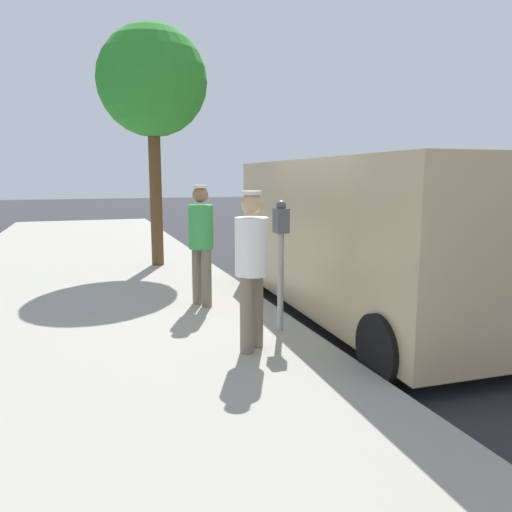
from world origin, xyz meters
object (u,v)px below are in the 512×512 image
at_px(pedestrian_in_green, 201,238).
at_px(street_tree, 152,83).
at_px(pedestrian_in_white, 252,261).
at_px(parked_van, 367,235).
at_px(parking_meter_near, 281,243).

height_order(pedestrian_in_green, street_tree, street_tree).
height_order(pedestrian_in_white, parked_van, parked_van).
xyz_separation_m(pedestrian_in_white, pedestrian_in_green, (0.08, -1.94, 0.02)).
height_order(pedestrian_in_white, pedestrian_in_green, pedestrian_in_green).
relative_size(parking_meter_near, pedestrian_in_green, 0.91).
xyz_separation_m(parking_meter_near, street_tree, (0.73, -4.89, 2.53)).
bearing_deg(parking_meter_near, pedestrian_in_green, -67.23).
relative_size(pedestrian_in_white, street_tree, 0.35).
xyz_separation_m(pedestrian_in_white, street_tree, (0.21, -5.39, 2.63)).
relative_size(pedestrian_in_white, parked_van, 0.31).
height_order(parking_meter_near, parked_van, parked_van).
bearing_deg(pedestrian_in_green, parking_meter_near, 112.77).
bearing_deg(pedestrian_in_white, street_tree, -87.81).
bearing_deg(pedestrian_in_white, parking_meter_near, -135.97).
bearing_deg(street_tree, parked_van, 117.46).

